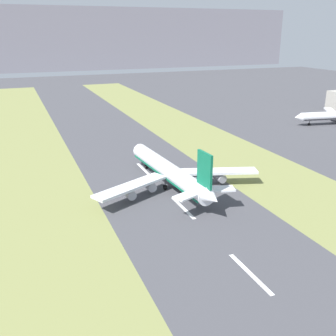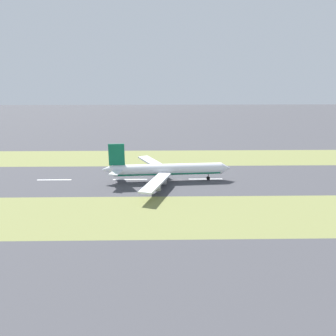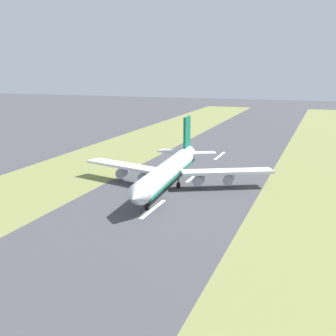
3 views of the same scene
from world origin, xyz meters
The scene contains 7 objects.
ground_plane centered at (0.00, 0.00, 0.00)m, with size 800.00×800.00×0.00m, color #424247.
grass_median_west centered at (-45.00, 0.00, 0.00)m, with size 40.00×600.00×0.01m, color olive.
grass_median_east centered at (45.00, 0.00, 0.00)m, with size 40.00×600.00×0.01m, color olive.
centreline_dash_near centered at (0.00, -65.99, 0.01)m, with size 1.20×18.00×0.01m, color silver.
centreline_dash_mid centered at (0.00, -25.99, 0.01)m, with size 1.20×18.00×0.01m, color silver.
centreline_dash_far centered at (0.00, 14.01, 0.01)m, with size 1.20×18.00×0.01m, color silver.
airplane_main_jet centered at (2.84, -7.89, 6.02)m, with size 63.98×67.22×20.20m.
Camera 3 is at (-43.74, 127.55, 38.48)m, focal length 50.00 mm.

